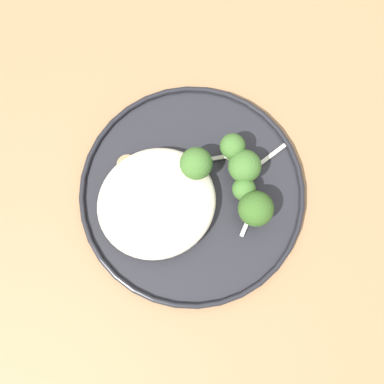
# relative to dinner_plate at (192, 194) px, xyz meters

# --- Properties ---
(ground) EXTENTS (6.00, 6.00, 0.00)m
(ground) POSITION_rel_dinner_plate_xyz_m (0.03, 0.02, -0.75)
(ground) COLOR #665B51
(wooden_dining_table) EXTENTS (1.40, 1.00, 0.74)m
(wooden_dining_table) POSITION_rel_dinner_plate_xyz_m (0.03, 0.02, -0.09)
(wooden_dining_table) COLOR #9E754C
(wooden_dining_table) RESTS_ON ground
(dinner_plate) EXTENTS (0.29, 0.29, 0.02)m
(dinner_plate) POSITION_rel_dinner_plate_xyz_m (0.00, 0.00, 0.00)
(dinner_plate) COLOR #232328
(dinner_plate) RESTS_ON wooden_dining_table
(noodle_bed) EXTENTS (0.15, 0.14, 0.04)m
(noodle_bed) POSITION_rel_dinner_plate_xyz_m (0.05, -0.00, 0.02)
(noodle_bed) COLOR beige
(noodle_bed) RESTS_ON dinner_plate
(seared_scallop_tiny_bay) EXTENTS (0.03, 0.03, 0.02)m
(seared_scallop_tiny_bay) POSITION_rel_dinner_plate_xyz_m (0.05, -0.01, 0.01)
(seared_scallop_tiny_bay) COLOR #E5C689
(seared_scallop_tiny_bay) RESTS_ON dinner_plate
(seared_scallop_half_hidden) EXTENTS (0.03, 0.03, 0.01)m
(seared_scallop_half_hidden) POSITION_rel_dinner_plate_xyz_m (0.08, -0.03, 0.01)
(seared_scallop_half_hidden) COLOR #E5C689
(seared_scallop_half_hidden) RESTS_ON dinner_plate
(seared_scallop_front_small) EXTENTS (0.03, 0.03, 0.01)m
(seared_scallop_front_small) POSITION_rel_dinner_plate_xyz_m (0.07, 0.03, 0.01)
(seared_scallop_front_small) COLOR beige
(seared_scallop_front_small) RESTS_ON dinner_plate
(seared_scallop_left_edge) EXTENTS (0.03, 0.03, 0.02)m
(seared_scallop_left_edge) POSITION_rel_dinner_plate_xyz_m (0.02, -0.00, 0.01)
(seared_scallop_left_edge) COLOR #E5C689
(seared_scallop_left_edge) RESTS_ON dinner_plate
(seared_scallop_rear_pale) EXTENTS (0.03, 0.03, 0.02)m
(seared_scallop_rear_pale) POSITION_rel_dinner_plate_xyz_m (0.06, -0.07, 0.01)
(seared_scallop_rear_pale) COLOR #DBB77A
(seared_scallop_rear_pale) RESTS_ON dinner_plate
(seared_scallop_large_seared) EXTENTS (0.03, 0.03, 0.01)m
(seared_scallop_large_seared) POSITION_rel_dinner_plate_xyz_m (0.01, -0.04, 0.01)
(seared_scallop_large_seared) COLOR #E5C689
(seared_scallop_large_seared) RESTS_ON dinner_plate
(broccoli_floret_front_edge) EXTENTS (0.04, 0.04, 0.06)m
(broccoli_floret_front_edge) POSITION_rel_dinner_plate_xyz_m (-0.02, -0.02, 0.04)
(broccoli_floret_front_edge) COLOR #89A356
(broccoli_floret_front_edge) RESTS_ON dinner_plate
(broccoli_floret_near_rim) EXTENTS (0.04, 0.04, 0.06)m
(broccoli_floret_near_rim) POSITION_rel_dinner_plate_xyz_m (-0.07, 0.00, 0.04)
(broccoli_floret_near_rim) COLOR #7A994C
(broccoli_floret_near_rim) RESTS_ON dinner_plate
(broccoli_floret_left_leaning) EXTENTS (0.03, 0.03, 0.04)m
(broccoli_floret_left_leaning) POSITION_rel_dinner_plate_xyz_m (-0.06, 0.03, 0.03)
(broccoli_floret_left_leaning) COLOR #7A994C
(broccoli_floret_left_leaning) RESTS_ON dinner_plate
(broccoli_floret_center_pile) EXTENTS (0.04, 0.04, 0.06)m
(broccoli_floret_center_pile) POSITION_rel_dinner_plate_xyz_m (-0.06, 0.06, 0.04)
(broccoli_floret_center_pile) COLOR #7A994C
(broccoli_floret_center_pile) RESTS_ON dinner_plate
(broccoli_floret_rear_charred) EXTENTS (0.03, 0.03, 0.06)m
(broccoli_floret_rear_charred) POSITION_rel_dinner_plate_xyz_m (-0.07, -0.03, 0.04)
(broccoli_floret_rear_charred) COLOR #89A356
(broccoli_floret_rear_charred) RESTS_ON dinner_plate
(onion_sliver_curled_piece) EXTENTS (0.06, 0.02, 0.00)m
(onion_sliver_curled_piece) POSITION_rel_dinner_plate_xyz_m (-0.04, -0.03, 0.01)
(onion_sliver_curled_piece) COLOR silver
(onion_sliver_curled_piece) RESTS_ON dinner_plate
(onion_sliver_short_strip) EXTENTS (0.04, 0.04, 0.00)m
(onion_sliver_short_strip) POSITION_rel_dinner_plate_xyz_m (-0.05, 0.06, 0.01)
(onion_sliver_short_strip) COLOR silver
(onion_sliver_short_strip) RESTS_ON dinner_plate
(onion_sliver_pale_crescent) EXTENTS (0.05, 0.02, 0.00)m
(onion_sliver_pale_crescent) POSITION_rel_dinner_plate_xyz_m (-0.11, 0.00, 0.01)
(onion_sliver_pale_crescent) COLOR silver
(onion_sliver_pale_crescent) RESTS_ON dinner_plate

